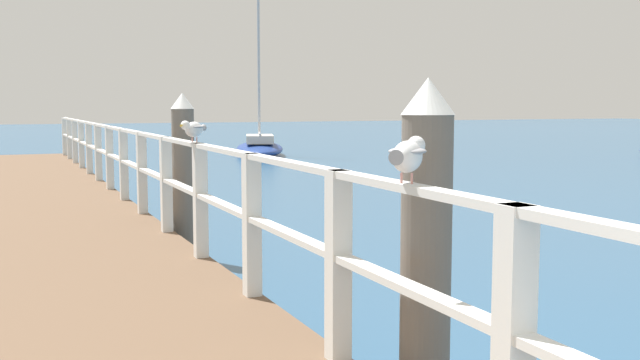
# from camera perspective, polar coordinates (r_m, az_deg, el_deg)

# --- Properties ---
(pier_deck) EXTENTS (2.52, 23.58, 0.51)m
(pier_deck) POSITION_cam_1_polar(r_m,az_deg,el_deg) (11.76, -20.43, -2.96)
(pier_deck) COLOR brown
(pier_deck) RESTS_ON ground_plane
(pier_railing) EXTENTS (0.12, 22.10, 1.10)m
(pier_railing) POSITION_cam_1_polar(r_m,az_deg,el_deg) (11.78, -14.84, 1.78)
(pier_railing) COLOR silver
(pier_railing) RESTS_ON pier_deck
(dock_piling_near) EXTENTS (0.29, 0.29, 2.12)m
(dock_piling_near) POSITION_cam_1_polar(r_m,az_deg,el_deg) (4.15, 8.10, -6.86)
(dock_piling_near) COLOR #6B6056
(dock_piling_near) RESTS_ON ground_plane
(dock_piling_far) EXTENTS (0.29, 0.29, 2.12)m
(dock_piling_far) POSITION_cam_1_polar(r_m,az_deg,el_deg) (9.53, -10.41, 0.26)
(dock_piling_far) COLOR #6B6056
(dock_piling_far) RESTS_ON ground_plane
(seagull_foreground) EXTENTS (0.36, 0.38, 0.21)m
(seagull_foreground) POSITION_cam_1_polar(r_m,az_deg,el_deg) (3.49, 6.76, 1.95)
(seagull_foreground) COLOR white
(seagull_foreground) RESTS_ON pier_railing
(seagull_background) EXTENTS (0.34, 0.39, 0.21)m
(seagull_background) POSITION_cam_1_polar(r_m,az_deg,el_deg) (7.33, -9.69, 3.91)
(seagull_background) COLOR white
(seagull_background) RESTS_ON pier_railing
(boat_1) EXTENTS (3.47, 6.04, 8.00)m
(boat_1) POSITION_cam_1_polar(r_m,az_deg,el_deg) (28.74, -4.66, 2.57)
(boat_1) COLOR navy
(boat_1) RESTS_ON ground_plane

